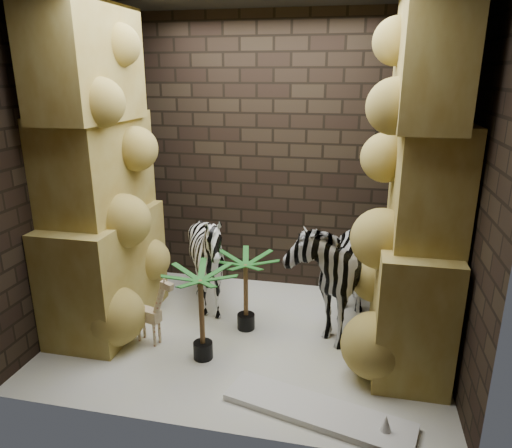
% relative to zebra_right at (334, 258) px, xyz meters
% --- Properties ---
extents(floor, '(3.50, 3.50, 0.00)m').
position_rel_zebra_right_xyz_m(floor, '(-0.75, -0.44, -0.69)').
color(floor, silver).
rests_on(floor, ground).
extents(wall_back, '(3.50, 0.00, 3.50)m').
position_rel_zebra_right_xyz_m(wall_back, '(-0.75, 0.81, 0.81)').
color(wall_back, black).
rests_on(wall_back, ground).
extents(wall_front, '(3.50, 0.00, 3.50)m').
position_rel_zebra_right_xyz_m(wall_front, '(-0.75, -1.69, 0.81)').
color(wall_front, black).
rests_on(wall_front, ground).
extents(wall_left, '(0.00, 3.00, 3.00)m').
position_rel_zebra_right_xyz_m(wall_left, '(-2.50, -0.44, 0.81)').
color(wall_left, black).
rests_on(wall_left, ground).
extents(wall_right, '(0.00, 3.00, 3.00)m').
position_rel_zebra_right_xyz_m(wall_right, '(1.00, -0.44, 0.81)').
color(wall_right, black).
rests_on(wall_right, ground).
extents(rock_pillar_left, '(0.68, 1.30, 3.00)m').
position_rel_zebra_right_xyz_m(rock_pillar_left, '(-2.15, -0.44, 0.81)').
color(rock_pillar_left, tan).
rests_on(rock_pillar_left, floor).
extents(rock_pillar_right, '(0.58, 1.25, 3.00)m').
position_rel_zebra_right_xyz_m(rock_pillar_right, '(0.67, -0.44, 0.81)').
color(rock_pillar_right, tan).
rests_on(rock_pillar_right, floor).
extents(zebra_right, '(0.79, 1.24, 1.38)m').
position_rel_zebra_right_xyz_m(zebra_right, '(0.00, 0.00, 0.00)').
color(zebra_right, white).
rests_on(zebra_right, floor).
extents(zebra_left, '(1.20, 1.34, 1.03)m').
position_rel_zebra_right_xyz_m(zebra_left, '(-1.26, -0.01, -0.17)').
color(zebra_left, white).
rests_on(zebra_left, floor).
extents(giraffe_toy, '(0.39, 0.22, 0.71)m').
position_rel_zebra_right_xyz_m(giraffe_toy, '(-1.61, -0.72, -0.33)').
color(giraffe_toy, '#D1BB8E').
rests_on(giraffe_toy, floor).
extents(palm_front, '(0.36, 0.36, 0.77)m').
position_rel_zebra_right_xyz_m(palm_front, '(-0.80, -0.29, -0.30)').
color(palm_front, '#1F551B').
rests_on(palm_front, floor).
extents(palm_back, '(0.36, 0.36, 0.84)m').
position_rel_zebra_right_xyz_m(palm_back, '(-1.05, -0.86, -0.27)').
color(palm_back, '#1F551B').
rests_on(palm_back, floor).
extents(surfboard, '(1.43, 0.67, 0.05)m').
position_rel_zebra_right_xyz_m(surfboard, '(-0.01, -1.37, -0.66)').
color(surfboard, silver).
rests_on(surfboard, floor).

